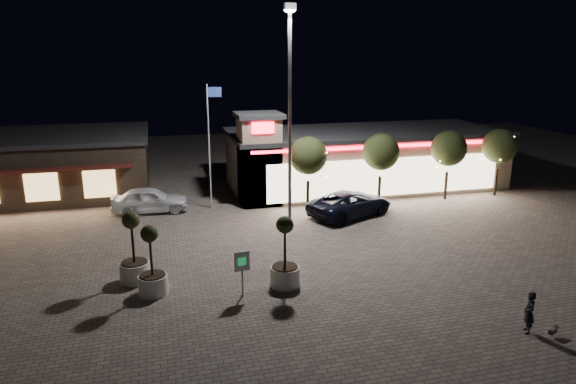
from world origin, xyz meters
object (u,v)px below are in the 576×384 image
object	(u,v)px
valet_sign	(242,265)
pickup_truck	(351,203)
white_sedan	(150,200)
planter_mid	(152,273)
planter_left	(134,260)
pedestrian	(529,313)

from	to	relation	value
valet_sign	pickup_truck	bearing A→B (deg)	47.57
white_sedan	pickup_truck	bearing A→B (deg)	-103.94
white_sedan	planter_mid	size ratio (longest dim) A/B	1.57
pickup_truck	planter_left	xyz separation A→B (m)	(-12.78, -6.58, 0.21)
pedestrian	planter_left	xyz separation A→B (m)	(-13.90, 8.14, 0.21)
pedestrian	planter_mid	size ratio (longest dim) A/B	0.52
planter_mid	valet_sign	distance (m)	3.82
pedestrian	valet_sign	bearing A→B (deg)	-99.32
white_sedan	planter_mid	xyz separation A→B (m)	(0.08, -11.97, 0.12)
pedestrian	valet_sign	distance (m)	11.02
valet_sign	white_sedan	bearing A→B (deg)	105.77
valet_sign	pedestrian	bearing A→B (deg)	-30.13
pickup_truck	valet_sign	xyz separation A→B (m)	(-8.40, -9.20, 0.59)
planter_left	white_sedan	bearing A→B (deg)	86.31
white_sedan	pedestrian	size ratio (longest dim) A/B	3.02
pickup_truck	pedestrian	distance (m)	14.76
planter_left	planter_mid	bearing A→B (deg)	-62.84
planter_left	valet_sign	world-z (taller)	planter_left
pedestrian	planter_mid	xyz separation A→B (m)	(-13.14, 6.66, 0.15)
pedestrian	planter_left	distance (m)	16.11
pedestrian	valet_sign	size ratio (longest dim) A/B	0.80
pickup_truck	planter_left	distance (m)	14.37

